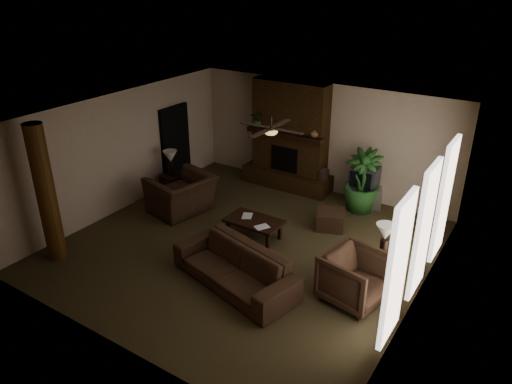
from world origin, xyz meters
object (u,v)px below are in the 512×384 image
Objects in this scene: floor_plant at (361,194)px; side_table_left at (173,185)px; tv_stand at (363,196)px; coffee_table at (254,222)px; lamp_right at (385,234)px; log_column at (46,194)px; lamp_left at (170,158)px; sofa at (235,261)px; side_table_right at (382,269)px; armchair_left at (181,188)px; armchair_right at (355,275)px; ottoman at (331,220)px; floor_vase at (322,180)px.

side_table_left is (-4.35, -1.77, -0.15)m from floor_plant.
tv_stand is at bearing 25.20° from side_table_left.
lamp_right is at bearing -1.59° from coffee_table.
lamp_left is at bearing 90.71° from log_column.
sofa is 4.25m from side_table_left.
lamp_right is at bearing 157.97° from side_table_right.
armchair_left reaches higher than lamp_right.
tv_stand is at bearing 117.44° from side_table_right.
armchair_right is 3.84m from tv_stand.
armchair_right is 1.86× the size of side_table_left.
coffee_table is at bearing -13.67° from side_table_left.
armchair_right is 2.79m from coffee_table.
armchair_left is (-2.75, 1.72, 0.11)m from sofa.
armchair_left is 2.30× the size of ottoman.
floor_plant is at bearing -107.24° from tv_stand.
side_table_left is at bearing 84.82° from armchair_right.
ottoman is 4.26m from lamp_left.
floor_vase is at bearing 84.29° from coffee_table.
floor_vase is at bearing 132.24° from lamp_right.
armchair_left reaches higher than tv_stand.
lamp_left reaches higher than tv_stand.
side_table_left is (-5.58, 1.58, -0.24)m from armchair_right.
tv_stand is at bearing 138.10° from armchair_left.
floor_plant is 4.75m from lamp_left.
floor_plant is at bearing 135.08° from armchair_left.
lamp_left reaches higher than side_table_left.
tv_stand is at bearing 52.27° from log_column.
lamp_left is 1.00× the size of lamp_right.
side_table_left is 5.86m from side_table_right.
ottoman is 4.17m from side_table_left.
lamp_left reaches higher than floor_vase.
armchair_left is at bearing 177.65° from side_table_right.
ottoman is at bearing 47.37° from coffee_table.
floor_plant is at bearing 50.77° from log_column.
log_column is 2.03× the size of armchair_left.
side_table_left is 0.73m from lamp_left.
floor_plant is (0.02, -0.26, 0.18)m from tv_stand.
log_column is 5.94m from armchair_right.
armchair_right is at bearing 34.25° from sofa.
ottoman is 2.18m from side_table_right.
side_table_left and side_table_right have the same top height.
side_table_left is at bearing -157.83° from floor_plant.
side_table_left is at bearing 172.19° from lamp_right.
lamp_left is 1.18× the size of side_table_right.
coffee_table is 2.18× the size of side_table_left.
sofa is 1.73m from coffee_table.
armchair_right reaches higher than side_table_right.
lamp_left reaches higher than side_table_right.
armchair_right is (5.54, 1.93, -0.89)m from log_column.
lamp_right is (5.78, -0.79, 0.73)m from side_table_left.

